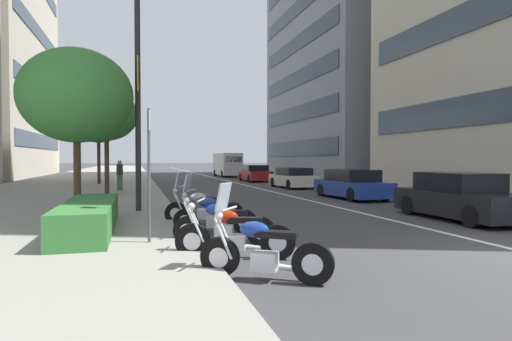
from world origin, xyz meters
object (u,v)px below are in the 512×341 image
at_px(street_lamp_with_banners, 148,69).
at_px(street_tree_by_lamp_post, 76,96).
at_px(motorcycle_far_end_row, 234,236).
at_px(pedestrian_on_plaza, 120,175).
at_px(motorcycle_second_in_row, 223,226).
at_px(car_far_down_avenue, 352,185).
at_px(street_tree_far_plaza, 98,120).
at_px(car_following_behind, 459,198).
at_px(parking_sign_by_curb, 149,162).
at_px(delivery_van_ahead, 227,164).
at_px(street_tree_mid_sidewalk, 106,115).
at_px(motorcycle_by_sign_pole, 262,252).
at_px(car_approaching_light, 255,173).
at_px(motorcycle_mid_row, 203,209).
at_px(motorcycle_nearest_camera, 213,216).
at_px(car_lead_in_lane, 293,178).

xyz_separation_m(street_lamp_with_banners, street_tree_by_lamp_post, (-0.21, 2.16, -0.99)).
height_order(motorcycle_far_end_row, pedestrian_on_plaza, pedestrian_on_plaza).
xyz_separation_m(motorcycle_second_in_row, pedestrian_on_plaza, (15.54, 2.63, 0.57)).
distance_m(motorcycle_second_in_row, car_far_down_avenue, 12.02).
xyz_separation_m(car_far_down_avenue, street_tree_far_plaza, (13.11, 12.13, 3.89)).
bearing_deg(car_following_behind, motorcycle_far_end_row, 113.59).
height_order(parking_sign_by_curb, street_tree_by_lamp_post, street_tree_by_lamp_post).
bearing_deg(street_lamp_with_banners, car_following_behind, -112.08).
relative_size(delivery_van_ahead, street_tree_mid_sidewalk, 1.08).
xyz_separation_m(motorcycle_by_sign_pole, street_tree_mid_sidewalk, (15.89, 3.20, 3.54)).
bearing_deg(motorcycle_by_sign_pole, pedestrian_on_plaza, -48.50).
height_order(car_following_behind, delivery_van_ahead, delivery_van_ahead).
bearing_deg(pedestrian_on_plaza, motorcycle_by_sign_pole, 108.48).
distance_m(motorcycle_second_in_row, car_approaching_light, 26.29).
height_order(motorcycle_by_sign_pole, delivery_van_ahead, delivery_van_ahead).
xyz_separation_m(motorcycle_second_in_row, parking_sign_by_curb, (0.01, 1.51, 1.36)).
relative_size(motorcycle_mid_row, street_tree_by_lamp_post, 0.42).
distance_m(motorcycle_mid_row, street_tree_mid_sidewalk, 11.19).
distance_m(motorcycle_far_end_row, motorcycle_mid_row, 4.26).
height_order(motorcycle_by_sign_pole, car_following_behind, motorcycle_by_sign_pole).
height_order(motorcycle_second_in_row, pedestrian_on_plaza, pedestrian_on_plaza).
height_order(motorcycle_by_sign_pole, car_approaching_light, motorcycle_by_sign_pole).
bearing_deg(car_far_down_avenue, street_lamp_with_banners, 109.23).
relative_size(motorcycle_nearest_camera, car_approaching_light, 0.44).
xyz_separation_m(car_lead_in_lane, delivery_van_ahead, (18.05, 0.51, 0.69)).
relative_size(parking_sign_by_curb, street_lamp_with_banners, 0.35).
xyz_separation_m(car_following_behind, parking_sign_by_curb, (-1.89, 9.20, 1.11)).
distance_m(car_following_behind, pedestrian_on_plaza, 17.11).
bearing_deg(delivery_van_ahead, car_following_behind, 179.42).
relative_size(motorcycle_second_in_row, car_following_behind, 0.48).
distance_m(car_lead_in_lane, parking_sign_by_curb, 19.22).
height_order(motorcycle_second_in_row, car_lead_in_lane, car_lead_in_lane).
relative_size(motorcycle_mid_row, pedestrian_on_plaza, 1.32).
height_order(motorcycle_far_end_row, car_lead_in_lane, car_lead_in_lane).
height_order(car_following_behind, street_tree_far_plaza, street_tree_far_plaza).
bearing_deg(motorcycle_by_sign_pole, street_tree_by_lamp_post, -32.99).
relative_size(motorcycle_by_sign_pole, motorcycle_mid_row, 0.84).
distance_m(motorcycle_second_in_row, car_lead_in_lane, 18.50).
bearing_deg(street_lamp_with_banners, motorcycle_far_end_row, -169.05).
height_order(car_approaching_light, street_tree_mid_sidewalk, street_tree_mid_sidewalk).
height_order(motorcycle_far_end_row, parking_sign_by_curb, parking_sign_by_curb).
bearing_deg(motorcycle_nearest_camera, motorcycle_by_sign_pole, 114.30).
height_order(car_lead_in_lane, street_tree_far_plaza, street_tree_far_plaza).
height_order(street_tree_by_lamp_post, pedestrian_on_plaza, street_tree_by_lamp_post).
xyz_separation_m(motorcycle_nearest_camera, pedestrian_on_plaza, (14.03, 2.68, 0.55)).
xyz_separation_m(motorcycle_nearest_camera, delivery_van_ahead, (33.26, -7.34, 0.88)).
xyz_separation_m(motorcycle_far_end_row, delivery_van_ahead, (36.03, -7.45, 0.89)).
relative_size(motorcycle_second_in_row, parking_sign_by_curb, 0.77).
height_order(motorcycle_mid_row, car_following_behind, motorcycle_mid_row).
bearing_deg(motorcycle_far_end_row, motorcycle_second_in_row, -72.07).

